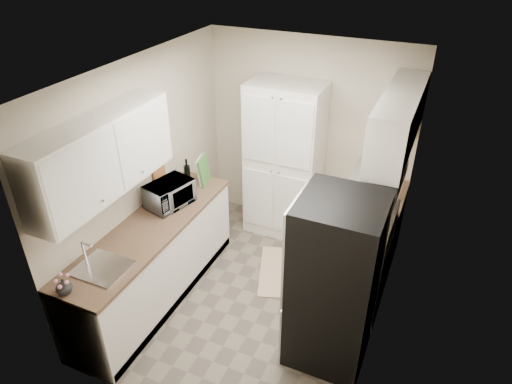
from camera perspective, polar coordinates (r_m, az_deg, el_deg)
ground at (r=5.23m, az=-0.02°, el=-12.58°), size 3.20×3.20×0.00m
room_shell at (r=4.27m, az=-0.30°, el=3.40°), size 2.64×3.24×2.52m
pantry_cabinet at (r=5.71m, az=3.51°, el=3.81°), size 0.90×0.55×2.00m
base_cabinet_left at (r=5.06m, az=-12.48°, el=-8.61°), size 0.60×2.30×0.88m
countertop_left at (r=4.79m, az=-13.10°, el=-4.35°), size 0.63×2.33×0.04m
base_cabinet_right at (r=5.65m, az=14.23°, el=-4.15°), size 0.60×0.80×0.88m
countertop_right at (r=5.41m, az=14.85°, el=-0.15°), size 0.63×0.83×0.04m
electric_range at (r=4.99m, az=12.25°, el=-8.64°), size 0.71×0.78×1.13m
refrigerator at (r=4.15m, az=9.75°, el=-11.11°), size 0.70×0.72×1.70m
microwave at (r=5.00m, az=-10.77°, el=-0.23°), size 0.45×0.56×0.27m
wine_bottle at (r=5.37m, az=-8.61°, el=2.41°), size 0.07×0.07×0.29m
flower_vase at (r=4.17m, az=-22.91°, el=-10.81°), size 0.14×0.14×0.14m
cutting_board at (r=5.36m, az=-6.51°, el=2.76°), size 0.08×0.27×0.33m
toaster_oven at (r=5.31m, az=14.48°, el=0.93°), size 0.35×0.42×0.22m
fruit_basket at (r=5.22m, az=14.42°, el=2.53°), size 0.37×0.37×0.12m
kitchen_mat at (r=5.51m, az=3.49°, el=-9.87°), size 0.82×1.03×0.01m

